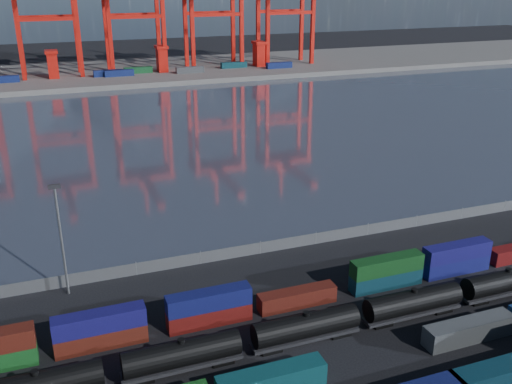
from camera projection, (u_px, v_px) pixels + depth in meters
name	position (u px, v px, depth m)	size (l,w,h in m)	color
ground	(344.00, 354.00, 68.23)	(700.00, 700.00, 0.00)	black
harbor_water	(163.00, 135.00, 159.93)	(700.00, 700.00, 0.00)	#323948
far_quay	(113.00, 73.00, 251.27)	(700.00, 70.00, 2.00)	#514F4C
container_row_north	(196.00, 313.00, 72.88)	(140.70, 2.25, 4.79)	navy
tanker_string	(246.00, 341.00, 67.21)	(91.54, 3.02, 4.32)	black
waterfront_fence	(260.00, 248.00, 92.32)	(160.12, 0.12, 2.20)	#595B5E
yard_light_mast	(61.00, 234.00, 77.78)	(1.60, 0.40, 16.60)	slate
quay_containers	(90.00, 74.00, 234.15)	(172.58, 10.99, 2.60)	navy
straddle_carriers	(109.00, 61.00, 239.25)	(140.00, 7.00, 11.10)	red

